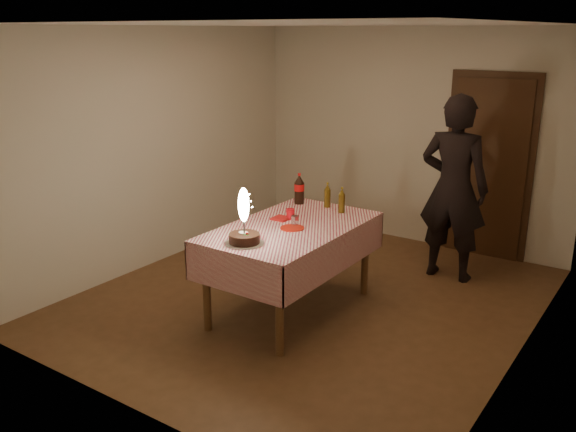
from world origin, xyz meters
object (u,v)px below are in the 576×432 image
object	(u,v)px
red_cup	(290,214)
clear_cup	(295,221)
dining_table	(291,237)
cola_bottle	(299,189)
birthday_cake	(244,229)
red_plate	(292,228)
photographer	(454,188)
amber_bottle_left	(327,196)
amber_bottle_right	(342,201)

from	to	relation	value
red_cup	clear_cup	distance (m)	0.19
dining_table	cola_bottle	world-z (taller)	cola_bottle
dining_table	clear_cup	bearing A→B (deg)	55.04
birthday_cake	red_plate	xyz separation A→B (m)	(0.11, 0.55, -0.12)
cola_bottle	photographer	xyz separation A→B (m)	(1.27, 0.99, -0.02)
cola_bottle	red_cup	bearing A→B (deg)	-65.24
red_plate	amber_bottle_left	xyz separation A→B (m)	(-0.09, 0.77, 0.11)
cola_bottle	dining_table	bearing A→B (deg)	-62.30
clear_cup	amber_bottle_right	xyz separation A→B (m)	(0.15, 0.60, 0.07)
red_plate	amber_bottle_left	bearing A→B (deg)	96.99
red_cup	dining_table	bearing A→B (deg)	-54.31
dining_table	red_plate	bearing A→B (deg)	-49.21
birthday_cake	red_cup	xyz separation A→B (m)	(-0.06, 0.78, -0.08)
cola_bottle	amber_bottle_right	world-z (taller)	cola_bottle
red_plate	red_cup	xyz separation A→B (m)	(-0.17, 0.23, 0.05)
red_cup	cola_bottle	xyz separation A→B (m)	(-0.23, 0.50, 0.10)
clear_cup	cola_bottle	distance (m)	0.74
birthday_cake	photographer	xyz separation A→B (m)	(0.98, 2.27, 0.01)
red_plate	red_cup	bearing A→B (deg)	127.13
red_cup	amber_bottle_right	bearing A→B (deg)	58.22
birthday_cake	clear_cup	bearing A→B (deg)	83.19
amber_bottle_left	clear_cup	bearing A→B (deg)	-84.61
birthday_cake	amber_bottle_right	bearing A→B (deg)	79.77
amber_bottle_left	photographer	distance (m)	1.35
red_cup	clear_cup	size ratio (longest dim) A/B	1.11
red_plate	amber_bottle_right	size ratio (longest dim) A/B	0.86
dining_table	birthday_cake	world-z (taller)	birthday_cake
amber_bottle_left	red_cup	bearing A→B (deg)	-97.91
birthday_cake	red_plate	distance (m)	0.58
cola_bottle	amber_bottle_left	distance (m)	0.31
red_cup	red_plate	bearing A→B (deg)	-52.87
cola_bottle	amber_bottle_left	size ratio (longest dim) A/B	1.25
clear_cup	amber_bottle_right	world-z (taller)	amber_bottle_right
red_cup	amber_bottle_right	world-z (taller)	amber_bottle_right
red_cup	amber_bottle_left	bearing A→B (deg)	82.09
birthday_cake	cola_bottle	xyz separation A→B (m)	(-0.29, 1.28, 0.03)
red_plate	red_cup	world-z (taller)	red_cup
amber_bottle_right	photographer	bearing A→B (deg)	53.68
amber_bottle_left	photographer	bearing A→B (deg)	44.28
dining_table	red_plate	distance (m)	0.14
amber_bottle_left	red_plate	bearing A→B (deg)	-83.01
red_cup	amber_bottle_left	world-z (taller)	amber_bottle_left
cola_bottle	amber_bottle_right	distance (m)	0.52
dining_table	amber_bottle_left	distance (m)	0.75
clear_cup	cola_bottle	world-z (taller)	cola_bottle
cola_bottle	amber_bottle_right	size ratio (longest dim) A/B	1.25
birthday_cake	amber_bottle_left	xyz separation A→B (m)	(0.01, 1.33, -0.01)
birthday_cake	photographer	distance (m)	2.47
dining_table	birthday_cake	xyz separation A→B (m)	(-0.06, -0.62, 0.24)
birthday_cake	red_cup	bearing A→B (deg)	94.62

